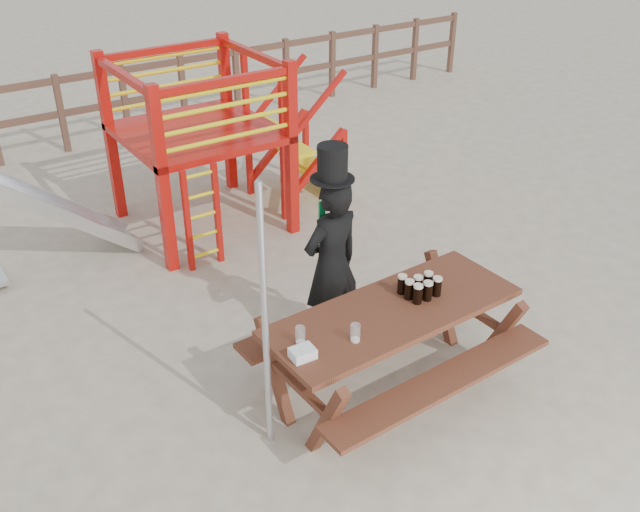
# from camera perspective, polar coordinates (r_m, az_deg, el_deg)

# --- Properties ---
(ground) EXTENTS (60.00, 60.00, 0.00)m
(ground) POSITION_cam_1_polar(r_m,az_deg,el_deg) (6.41, 3.67, -10.16)
(ground) COLOR #C1B396
(ground) RESTS_ON ground
(back_fence) EXTENTS (15.09, 0.09, 1.20)m
(back_fence) POSITION_cam_1_polar(r_m,az_deg,el_deg) (11.75, -17.75, 11.85)
(back_fence) COLOR brown
(back_fence) RESTS_ON ground
(playground_fort) EXTENTS (4.71, 1.84, 2.10)m
(playground_fort) POSITION_cam_1_polar(r_m,az_deg,el_deg) (8.63, -10.09, 8.80)
(playground_fort) COLOR #B9120C
(playground_fort) RESTS_ON ground
(picnic_table) EXTENTS (2.23, 1.57, 0.85)m
(picnic_table) POSITION_cam_1_polar(r_m,az_deg,el_deg) (6.03, 5.75, -6.71)
(picnic_table) COLOR brown
(picnic_table) RESTS_ON ground
(man_with_hat) EXTENTS (0.66, 0.47, 2.00)m
(man_with_hat) POSITION_cam_1_polar(r_m,az_deg,el_deg) (6.39, 0.93, -0.41)
(man_with_hat) COLOR black
(man_with_hat) RESTS_ON ground
(metal_pole) EXTENTS (0.05, 0.05, 2.25)m
(metal_pole) POSITION_cam_1_polar(r_m,az_deg,el_deg) (5.19, -4.41, -5.47)
(metal_pole) COLOR #B2B2B7
(metal_pole) RESTS_ON ground
(parasol_base) EXTENTS (0.46, 0.46, 0.19)m
(parasol_base) POSITION_cam_1_polar(r_m,az_deg,el_deg) (7.34, 9.82, -4.19)
(parasol_base) COLOR #3D3D43
(parasol_base) RESTS_ON ground
(paper_bag) EXTENTS (0.19, 0.15, 0.08)m
(paper_bag) POSITION_cam_1_polar(r_m,az_deg,el_deg) (5.29, -1.40, -7.79)
(paper_bag) COLOR white
(paper_bag) RESTS_ON picnic_table
(stout_pints) EXTENTS (0.30, 0.28, 0.17)m
(stout_pints) POSITION_cam_1_polar(r_m,az_deg,el_deg) (6.00, 8.00, -2.49)
(stout_pints) COLOR black
(stout_pints) RESTS_ON picnic_table
(empty_glasses) EXTENTS (0.44, 0.28, 0.15)m
(empty_glasses) POSITION_cam_1_polar(r_m,az_deg,el_deg) (5.42, 0.63, -6.33)
(empty_glasses) COLOR silver
(empty_glasses) RESTS_ON picnic_table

